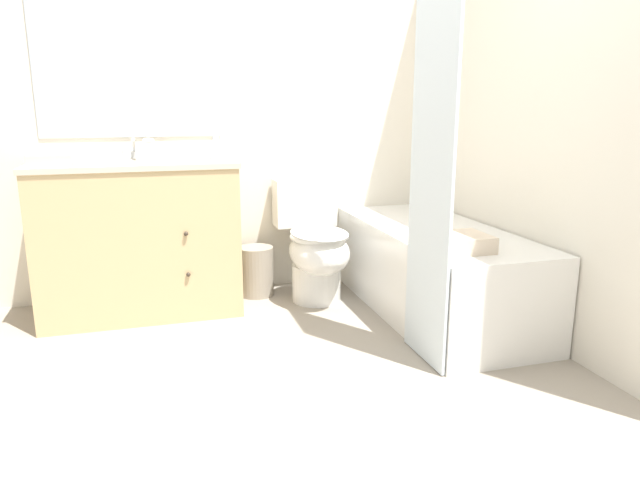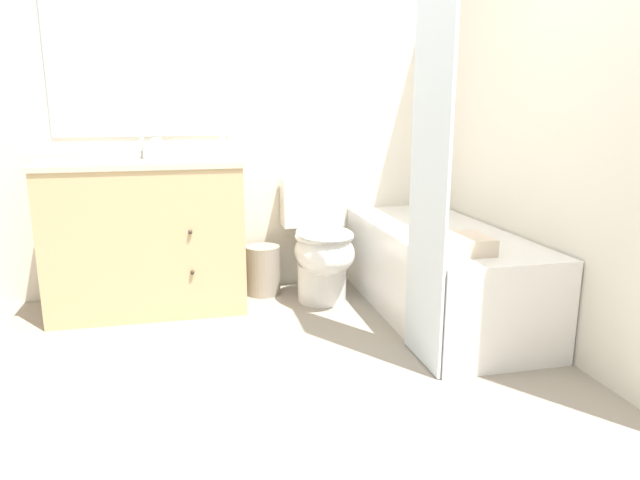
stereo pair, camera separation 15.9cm
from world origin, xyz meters
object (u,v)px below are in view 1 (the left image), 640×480
(soap_dispenser, at_px, (216,149))
(toilet, at_px, (315,246))
(wastebasket, at_px, (256,271))
(hand_towel_folded, at_px, (51,160))
(vanity_cabinet, at_px, (140,237))
(bath_towel_folded, at_px, (460,243))
(sink_faucet, at_px, (135,152))
(tissue_box, at_px, (149,151))
(bathtub, at_px, (434,270))

(soap_dispenser, bearing_deg, toilet, -6.65)
(wastebasket, xyz_separation_m, hand_towel_folded, (-1.10, -0.24, 0.76))
(vanity_cabinet, height_order, wastebasket, vanity_cabinet)
(bath_towel_folded, bearing_deg, wastebasket, 126.02)
(vanity_cabinet, xyz_separation_m, sink_faucet, (-0.00, 0.20, 0.47))
(toilet, distance_m, tissue_box, 1.14)
(vanity_cabinet, relative_size, soap_dispenser, 8.14)
(vanity_cabinet, distance_m, toilet, 1.04)
(toilet, bearing_deg, tissue_box, 169.56)
(soap_dispenser, bearing_deg, bath_towel_folded, -43.43)
(hand_towel_folded, bearing_deg, wastebasket, 12.09)
(sink_faucet, distance_m, soap_dispenser, 0.51)
(tissue_box, bearing_deg, wastebasket, 1.15)
(hand_towel_folded, bearing_deg, soap_dispenser, 7.66)
(sink_faucet, bearing_deg, toilet, -15.51)
(bathtub, distance_m, hand_towel_folded, 2.19)
(wastebasket, distance_m, bath_towel_folded, 1.43)
(bathtub, bearing_deg, vanity_cabinet, 162.85)
(toilet, distance_m, hand_towel_folded, 1.56)
(bathtub, xyz_separation_m, wastebasket, (-0.95, 0.60, -0.10))
(vanity_cabinet, distance_m, hand_towel_folded, 0.64)
(sink_faucet, height_order, soap_dispenser, soap_dispenser)
(sink_faucet, height_order, wastebasket, sink_faucet)
(vanity_cabinet, relative_size, wastebasket, 3.53)
(sink_faucet, height_order, bathtub, sink_faucet)
(sink_faucet, distance_m, toilet, 1.22)
(bathtub, xyz_separation_m, tissue_box, (-1.56, 0.59, 0.68))
(vanity_cabinet, distance_m, wastebasket, 0.76)
(bathtub, distance_m, tissue_box, 1.80)
(sink_faucet, relative_size, bath_towel_folded, 0.53)
(bathtub, distance_m, bath_towel_folded, 0.60)
(soap_dispenser, height_order, bath_towel_folded, soap_dispenser)
(vanity_cabinet, xyz_separation_m, bathtub, (1.64, -0.51, -0.20))
(toilet, relative_size, soap_dispenser, 5.30)
(toilet, xyz_separation_m, wastebasket, (-0.34, 0.19, -0.19))
(vanity_cabinet, relative_size, toilet, 1.53)
(bathtub, height_order, wastebasket, bathtub)
(wastebasket, height_order, soap_dispenser, soap_dispenser)
(soap_dispenser, bearing_deg, bathtub, -22.18)
(tissue_box, height_order, soap_dispenser, soap_dispenser)
(bathtub, bearing_deg, hand_towel_folded, 169.86)
(vanity_cabinet, relative_size, bath_towel_folded, 4.18)
(hand_towel_folded, bearing_deg, vanity_cabinet, 18.82)
(soap_dispenser, xyz_separation_m, hand_towel_folded, (-0.87, -0.12, -0.03))
(toilet, height_order, bath_towel_folded, toilet)
(tissue_box, bearing_deg, toilet, -10.44)
(toilet, bearing_deg, bath_towel_folded, -63.18)
(toilet, bearing_deg, hand_towel_folded, -178.06)
(vanity_cabinet, xyz_separation_m, bath_towel_folded, (1.50, -1.01, 0.10))
(bathtub, bearing_deg, sink_faucet, 156.81)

